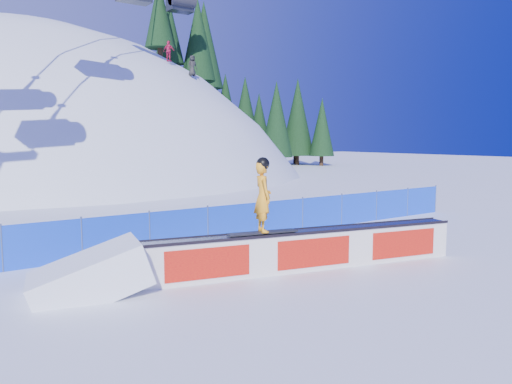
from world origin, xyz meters
TOP-DOWN VIEW (x-y plane):
  - ground at (0.00, 0.00)m, footprint 160.00×160.00m
  - snow_hill at (0.00, 42.00)m, footprint 64.00×64.00m
  - treeline at (24.42, 39.50)m, footprint 23.25×12.89m
  - safety_fence at (0.00, 4.50)m, footprint 22.05×0.05m
  - rail_box at (-0.38, 0.25)m, footprint 8.66×2.46m
  - snow_ramp at (-5.71, 1.42)m, footprint 2.89×2.14m
  - snowboarder at (-1.67, 0.53)m, footprint 1.84×0.73m
  - distant_skiers at (1.28, 30.60)m, footprint 17.04×8.93m

SIDE VIEW (x-z plane):
  - snow_hill at x=0.00m, z-range -50.00..14.00m
  - ground at x=0.00m, z-range 0.00..0.00m
  - snow_ramp at x=-5.71m, z-range -0.81..0.81m
  - rail_box at x=-0.38m, z-range -0.01..1.04m
  - safety_fence at x=0.00m, z-range -0.05..1.25m
  - snowboarder at x=-1.67m, z-range 1.03..2.93m
  - treeline at x=24.42m, z-range -1.64..20.08m
  - distant_skiers at x=1.28m, z-range 8.37..14.69m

